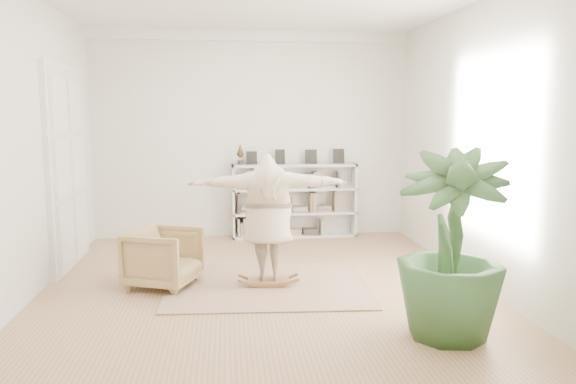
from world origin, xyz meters
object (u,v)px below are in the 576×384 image
object	(u,v)px
rocker_board	(268,281)
houseplant	(450,245)
armchair	(164,258)
person	(268,214)
bookshelf	(294,201)

from	to	relation	value
rocker_board	houseplant	distance (m)	2.59
armchair	person	distance (m)	1.44
armchair	rocker_board	xyz separation A→B (m)	(1.32, -0.14, -0.30)
armchair	rocker_board	bearing A→B (deg)	-74.99
armchair	houseplant	world-z (taller)	houseplant
bookshelf	houseplant	xyz separation A→B (m)	(0.96, -4.69, 0.29)
bookshelf	person	size ratio (longest dim) A/B	1.12
bookshelf	houseplant	bearing A→B (deg)	-78.47
bookshelf	armchair	xyz separation A→B (m)	(-1.99, -2.73, -0.26)
bookshelf	armchair	size ratio (longest dim) A/B	2.70
bookshelf	armchair	distance (m)	3.39
bookshelf	houseplant	size ratio (longest dim) A/B	1.19
person	houseplant	xyz separation A→B (m)	(1.63, -1.82, -0.01)
rocker_board	houseplant	xyz separation A→B (m)	(1.63, -1.82, 0.86)
rocker_board	houseplant	size ratio (longest dim) A/B	0.29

